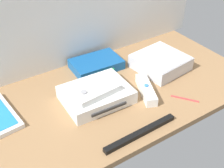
# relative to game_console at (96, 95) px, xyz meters

# --- Properties ---
(ground_plane) EXTENTS (1.00, 0.48, 0.02)m
(ground_plane) POSITION_rel_game_console_xyz_m (0.06, 0.00, -0.03)
(ground_plane) COLOR #936D47
(ground_plane) RESTS_ON ground
(game_console) EXTENTS (0.22, 0.17, 0.04)m
(game_console) POSITION_rel_game_console_xyz_m (0.00, 0.00, 0.00)
(game_console) COLOR white
(game_console) RESTS_ON ground_plane
(mini_computer) EXTENTS (0.19, 0.19, 0.05)m
(mini_computer) POSITION_rel_game_console_xyz_m (0.30, 0.03, 0.00)
(mini_computer) COLOR silver
(mini_computer) RESTS_ON ground_plane
(network_router) EXTENTS (0.19, 0.13, 0.03)m
(network_router) POSITION_rel_game_console_xyz_m (0.10, 0.16, -0.00)
(network_router) COLOR #145193
(network_router) RESTS_ON ground_plane
(remote_wand) EXTENTS (0.09, 0.15, 0.03)m
(remote_wand) POSITION_rel_game_console_xyz_m (0.16, -0.06, -0.01)
(remote_wand) COLOR white
(remote_wand) RESTS_ON ground_plane
(remote_classic_pad) EXTENTS (0.15, 0.09, 0.02)m
(remote_classic_pad) POSITION_rel_game_console_xyz_m (-0.01, -0.01, 0.03)
(remote_classic_pad) COLOR white
(remote_classic_pad) RESTS_ON game_console
(sensor_bar) EXTENTS (0.24, 0.02, 0.01)m
(sensor_bar) POSITION_rel_game_console_xyz_m (0.02, -0.20, -0.01)
(sensor_bar) COLOR black
(sensor_bar) RESTS_ON ground_plane
(stylus_pen) EXTENTS (0.06, 0.08, 0.01)m
(stylus_pen) POSITION_rel_game_console_xyz_m (0.24, -0.15, -0.02)
(stylus_pen) COLOR red
(stylus_pen) RESTS_ON ground_plane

